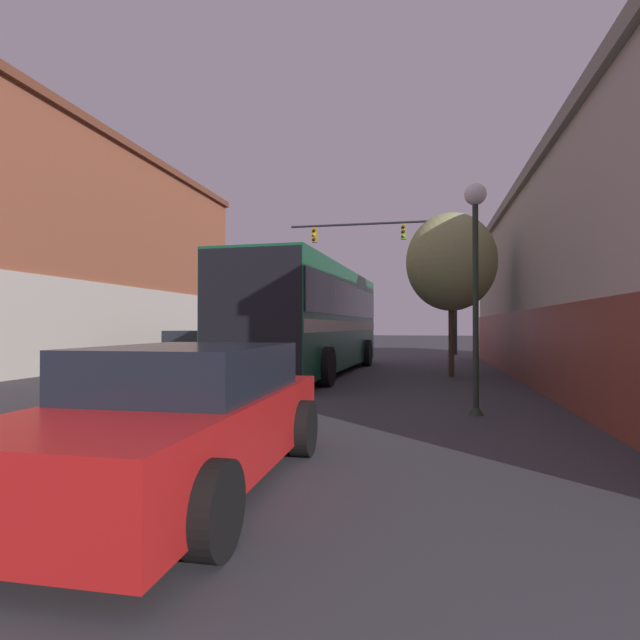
{
  "coord_description": "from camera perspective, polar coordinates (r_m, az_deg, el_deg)",
  "views": [
    {
      "loc": [
        4.91,
        -1.74,
        1.52
      ],
      "look_at": [
        1.83,
        12.88,
        1.7
      ],
      "focal_mm": 28.0,
      "sensor_mm": 36.0,
      "label": 1
    }
  ],
  "objects": [
    {
      "name": "lane_center_line",
      "position": [
        17.28,
        -4.67,
        -5.72
      ],
      "size": [
        0.14,
        41.53,
        0.01
      ],
      "color": "silver",
      "rests_on": "ground_plane"
    },
    {
      "name": "building_left_brick",
      "position": [
        23.06,
        -31.3,
        6.85
      ],
      "size": [
        8.94,
        21.5,
        8.77
      ],
      "color": "#995138",
      "rests_on": "ground_plane"
    },
    {
      "name": "bus",
      "position": [
        16.04,
        -0.93,
        0.54
      ],
      "size": [
        3.13,
        10.74,
        3.31
      ],
      "rotation": [
        0.0,
        0.0,
        1.53
      ],
      "color": "#145133",
      "rests_on": "ground_plane"
    },
    {
      "name": "hatchback_foreground",
      "position": [
        5.03,
        -15.46,
        -10.71
      ],
      "size": [
        2.07,
        4.25,
        1.32
      ],
      "rotation": [
        0.0,
        0.0,
        1.59
      ],
      "color": "red",
      "rests_on": "ground_plane"
    },
    {
      "name": "parked_car_left_near",
      "position": [
        32.14,
        -3.69,
        -2.21
      ],
      "size": [
        2.27,
        4.19,
        1.39
      ],
      "rotation": [
        0.0,
        0.0,
        1.52
      ],
      "color": "navy",
      "rests_on": "ground_plane"
    },
    {
      "name": "parked_car_left_mid",
      "position": [
        20.52,
        -14.17,
        -3.12
      ],
      "size": [
        2.07,
        4.28,
        1.34
      ],
      "rotation": [
        0.0,
        0.0,
        1.61
      ],
      "color": "#285633",
      "rests_on": "ground_plane"
    },
    {
      "name": "parked_car_left_far",
      "position": [
        25.77,
        -7.73,
        -2.52
      ],
      "size": [
        2.32,
        4.53,
        1.47
      ],
      "rotation": [
        0.0,
        0.0,
        1.48
      ],
      "color": "silver",
      "rests_on": "ground_plane"
    },
    {
      "name": "traffic_signal_gantry",
      "position": [
        27.55,
        9.81,
        7.39
      ],
      "size": [
        9.08,
        0.36,
        7.44
      ],
      "color": "black",
      "rests_on": "ground_plane"
    },
    {
      "name": "street_lamp",
      "position": [
        8.99,
        17.34,
        6.3
      ],
      "size": [
        0.38,
        0.38,
        3.97
      ],
      "color": "#233323",
      "rests_on": "ground_plane"
    },
    {
      "name": "street_tree_near",
      "position": [
        15.64,
        14.76,
        6.42
      ],
      "size": [
        2.69,
        2.42,
        4.94
      ],
      "color": "#4C3823",
      "rests_on": "ground_plane"
    }
  ]
}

